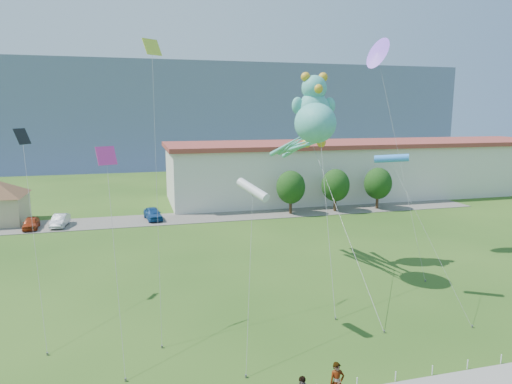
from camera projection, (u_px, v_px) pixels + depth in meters
ground at (325, 375)px, 22.00m from camera, size 160.00×160.00×0.00m
parking_strip at (210, 217)px, 55.32m from camera, size 70.00×6.00×0.06m
hill_ridge at (163, 112)px, 134.10m from camera, size 160.00×50.00×25.00m
warehouse at (368, 168)px, 69.75m from camera, size 61.00×15.00×8.20m
tree_near at (291, 187)px, 56.32m from camera, size 3.60×3.60×5.47m
tree_mid at (335, 185)px, 57.83m from camera, size 3.60×3.60×5.47m
tree_far at (378, 183)px, 59.35m from camera, size 3.60×3.60×5.47m
pedestrian_left at (337, 383)px, 19.65m from camera, size 0.69×0.47×1.84m
parked_car_red at (31, 223)px, 49.40m from camera, size 1.70×3.78×1.26m
parked_car_silver at (60, 220)px, 50.43m from camera, size 1.77×4.12×1.32m
parked_car_blue at (153, 214)px, 53.58m from camera, size 2.33×4.39×1.42m
octopus_kite at (308, 133)px, 33.83m from camera, size 2.86×13.78×13.20m
teddy_bear_kite at (314, 108)px, 36.40m from camera, size 3.70×14.10×15.64m
small_kite_white at (253, 191)px, 25.07m from camera, size 1.82×5.74×8.75m
small_kite_pink at (108, 177)px, 25.23m from camera, size 1.37×7.10×10.54m
small_kite_cyan at (392, 160)px, 30.15m from camera, size 2.65×7.01×9.95m
small_kite_purple at (379, 58)px, 38.74m from camera, size 1.80×8.91×18.21m
small_kite_yellow at (153, 84)px, 27.15m from camera, size 1.29×6.74×16.85m
small_kite_black at (25, 158)px, 28.81m from camera, size 2.83×9.22×11.42m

